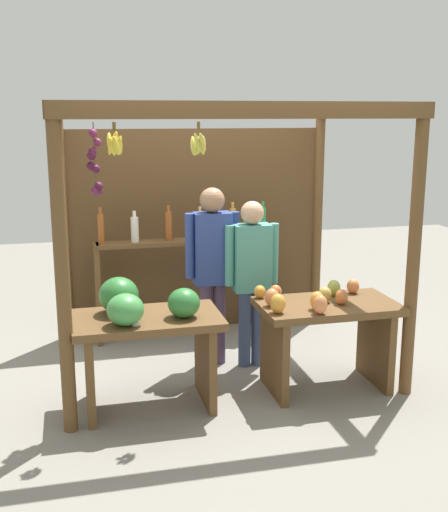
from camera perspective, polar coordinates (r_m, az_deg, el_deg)
ground_plane at (r=5.83m, az=-0.47°, el=-9.53°), size 12.00×12.00×0.00m
market_stall at (r=5.87m, az=-1.54°, el=4.39°), size 2.76×2.08×2.30m
fruit_counter_left at (r=4.80m, az=-7.29°, el=-6.46°), size 1.11×0.67×1.01m
fruit_counter_right at (r=5.18m, az=9.03°, el=-6.09°), size 1.11×0.65×0.88m
bottle_shelf_unit at (r=6.25m, az=-3.54°, el=-0.45°), size 1.77×0.22×1.35m
vendor_man at (r=5.51m, az=-1.05°, el=-0.41°), size 0.48×0.22×1.60m
vendor_woman at (r=5.50m, az=2.52°, el=-1.27°), size 0.48×0.20×1.48m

